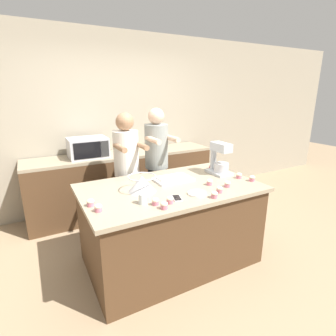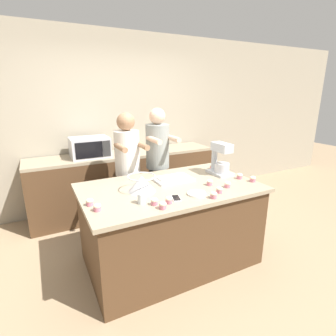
{
  "view_description": "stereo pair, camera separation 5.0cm",
  "coord_description": "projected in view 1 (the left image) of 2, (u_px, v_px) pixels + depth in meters",
  "views": [
    {
      "loc": [
        -1.23,
        -2.23,
        1.82
      ],
      "look_at": [
        0.0,
        0.05,
        1.06
      ],
      "focal_mm": 28.0,
      "sensor_mm": 36.0,
      "label": 1
    },
    {
      "loc": [
        -1.19,
        -2.25,
        1.82
      ],
      "look_at": [
        0.0,
        0.05,
        1.06
      ],
      "focal_mm": 28.0,
      "sensor_mm": 36.0,
      "label": 2
    }
  ],
  "objects": [
    {
      "name": "cell_phone",
      "position": [
        177.0,
        198.0,
        2.39
      ],
      "size": [
        0.11,
        0.16,
        0.01
      ],
      "color": "silver",
      "rests_on": "island_counter"
    },
    {
      "name": "person_right",
      "position": [
        157.0,
        167.0,
        3.43
      ],
      "size": [
        0.32,
        0.49,
        1.63
      ],
      "color": "#232328",
      "rests_on": "ground_plane"
    },
    {
      "name": "back_wall",
      "position": [
        115.0,
        122.0,
        4.13
      ],
      "size": [
        10.0,
        0.06,
        2.7
      ],
      "color": "gray",
      "rests_on": "ground_plane"
    },
    {
      "name": "back_counter",
      "position": [
        125.0,
        182.0,
        4.08
      ],
      "size": [
        2.8,
        0.6,
        0.92
      ],
      "color": "#4C331E",
      "rests_on": "ground_plane"
    },
    {
      "name": "drinking_glass",
      "position": [
        142.0,
        199.0,
        2.27
      ],
      "size": [
        0.07,
        0.07,
        0.09
      ],
      "color": "silver",
      "rests_on": "island_counter"
    },
    {
      "name": "microwave_oven",
      "position": [
        88.0,
        147.0,
        3.68
      ],
      "size": [
        0.53,
        0.4,
        0.28
      ],
      "color": "#B7B7BC",
      "rests_on": "back_counter"
    },
    {
      "name": "cupcake_3",
      "position": [
        252.0,
        178.0,
        2.85
      ],
      "size": [
        0.06,
        0.06,
        0.06
      ],
      "color": "#D17084",
      "rests_on": "island_counter"
    },
    {
      "name": "knife",
      "position": [
        143.0,
        191.0,
        2.55
      ],
      "size": [
        0.19,
        0.14,
        0.01
      ],
      "color": "#BCBCC1",
      "rests_on": "island_counter"
    },
    {
      "name": "cupcake_1",
      "position": [
        90.0,
        203.0,
        2.23
      ],
      "size": [
        0.06,
        0.06,
        0.06
      ],
      "color": "#D17084",
      "rests_on": "island_counter"
    },
    {
      "name": "cupcake_5",
      "position": [
        155.0,
        201.0,
        2.25
      ],
      "size": [
        0.06,
        0.06,
        0.06
      ],
      "color": "#D17084",
      "rests_on": "island_counter"
    },
    {
      "name": "cupcake_0",
      "position": [
        210.0,
        182.0,
        2.73
      ],
      "size": [
        0.06,
        0.06,
        0.06
      ],
      "color": "#D17084",
      "rests_on": "island_counter"
    },
    {
      "name": "mixing_bowl",
      "position": [
        142.0,
        183.0,
        2.54
      ],
      "size": [
        0.28,
        0.28,
        0.16
      ],
      "color": "#BCBCC1",
      "rests_on": "island_counter"
    },
    {
      "name": "cupcake_7",
      "position": [
        227.0,
        184.0,
        2.67
      ],
      "size": [
        0.06,
        0.06,
        0.06
      ],
      "color": "#D17084",
      "rests_on": "island_counter"
    },
    {
      "name": "cupcake_6",
      "position": [
        164.0,
        205.0,
        2.18
      ],
      "size": [
        0.06,
        0.06,
        0.06
      ],
      "color": "#D17084",
      "rests_on": "island_counter"
    },
    {
      "name": "island_counter",
      "position": [
        170.0,
        224.0,
        2.83
      ],
      "size": [
        1.82,
        1.1,
        0.88
      ],
      "color": "#4C331E",
      "rests_on": "ground_plane"
    },
    {
      "name": "cupcake_8",
      "position": [
        214.0,
        195.0,
        2.4
      ],
      "size": [
        0.06,
        0.06,
        0.06
      ],
      "color": "#D17084",
      "rests_on": "island_counter"
    },
    {
      "name": "cupcake_2",
      "position": [
        239.0,
        176.0,
        2.94
      ],
      "size": [
        0.06,
        0.06,
        0.06
      ],
      "color": "#D17084",
      "rests_on": "island_counter"
    },
    {
      "name": "small_plate",
      "position": [
        197.0,
        193.0,
        2.49
      ],
      "size": [
        0.18,
        0.18,
        0.02
      ],
      "color": "white",
      "rests_on": "island_counter"
    },
    {
      "name": "stand_mixer",
      "position": [
        220.0,
        160.0,
        3.07
      ],
      "size": [
        0.2,
        0.3,
        0.37
      ],
      "color": "#B2B7BC",
      "rests_on": "island_counter"
    },
    {
      "name": "cupcake_11",
      "position": [
        211.0,
        166.0,
        3.3
      ],
      "size": [
        0.06,
        0.06,
        0.06
      ],
      "color": "#D17084",
      "rests_on": "island_counter"
    },
    {
      "name": "cupcake_10",
      "position": [
        220.0,
        189.0,
        2.53
      ],
      "size": [
        0.06,
        0.06,
        0.06
      ],
      "color": "#D17084",
      "rests_on": "island_counter"
    },
    {
      "name": "cupcake_9",
      "position": [
        170.0,
        200.0,
        2.28
      ],
      "size": [
        0.06,
        0.06,
        0.06
      ],
      "color": "#D17084",
      "rests_on": "island_counter"
    },
    {
      "name": "cupcake_4",
      "position": [
        98.0,
        208.0,
        2.13
      ],
      "size": [
        0.06,
        0.06,
        0.06
      ],
      "color": "#D17084",
      "rests_on": "island_counter"
    },
    {
      "name": "person_left",
      "position": [
        127.0,
        173.0,
        3.25
      ],
      "size": [
        0.32,
        0.49,
        1.58
      ],
      "color": "#33384C",
      "rests_on": "ground_plane"
    },
    {
      "name": "ground_plane",
      "position": [
        170.0,
        259.0,
        2.96
      ],
      "size": [
        16.0,
        16.0,
        0.0
      ],
      "primitive_type": "plane",
      "color": "#937A5B"
    },
    {
      "name": "baking_tray",
      "position": [
        173.0,
        179.0,
        2.88
      ],
      "size": [
        0.41,
        0.26,
        0.04
      ],
      "color": "silver",
      "rests_on": "island_counter"
    }
  ]
}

